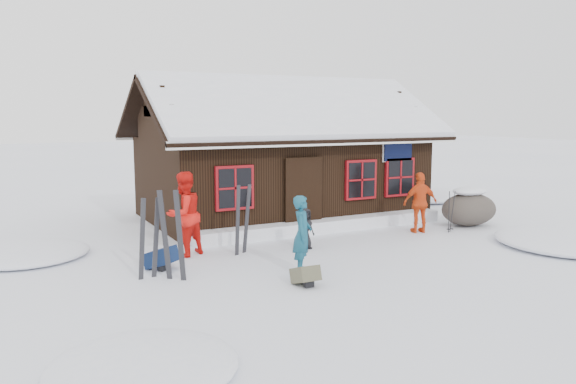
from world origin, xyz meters
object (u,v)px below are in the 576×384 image
Objects in this scene: skier_crouched at (305,229)px; skier_orange_left at (184,214)px; backpack_blue at (161,261)px; boulder at (469,208)px; ski_poles at (451,212)px; backpack_olive at (305,278)px; skier_orange_right at (420,203)px; ski_pair_left at (149,239)px; skier_teal at (302,234)px.

skier_orange_left is at bearing 153.57° from skier_crouched.
skier_crouched reaches higher than backpack_blue.
skier_crouched is at bearing -176.97° from boulder.
backpack_blue is (-8.03, 0.01, -0.38)m from ski_poles.
ski_poles is 8.04m from backpack_blue.
skier_orange_right is at bearing 30.31° from backpack_olive.
ski_poles is at bearing 24.27° from backpack_olive.
skier_orange_left reaches higher than skier_orange_right.
ski_pair_left is at bearing 24.31° from skier_orange_left.
skier_orange_left is 1.12× the size of boulder.
skier_teal reaches higher than backpack_blue.
skier_crouched is at bearing 5.06° from skier_teal.
ski_poles is at bearing -38.06° from skier_teal.
skier_crouched is at bearing 9.92° from ski_pair_left.
skier_crouched is at bearing -36.18° from backpack_blue.
skier_crouched is 4.50m from ski_poles.
boulder is at bearing -35.65° from backpack_blue.
skier_teal is 1.59× the size of skier_crouched.
skier_orange_right is 1.95m from boulder.
skier_orange_left is at bearing 8.83° from backpack_blue.
boulder is 2.85× the size of backpack_blue.
ski_poles is 6.42m from backpack_olive.
backpack_olive is at bearing -169.31° from skier_teal.
skier_orange_left reaches higher than skier_crouched.
backpack_olive is (-5.94, -2.41, -0.40)m from ski_poles.
boulder is 9.58m from ski_pair_left.
skier_teal is at bearing -19.50° from ski_pair_left.
ski_poles is (4.50, -0.14, 0.05)m from skier_crouched.
backpack_olive is (2.09, -2.42, -0.02)m from backpack_blue.
backpack_blue is (-3.53, -0.13, -0.33)m from skier_crouched.
backpack_blue is 1.14× the size of backpack_olive.
skier_orange_left is 1.94× the size of skier_crouched.
skier_orange_right is at bearing -176.93° from boulder.
boulder is (6.66, 1.99, -0.28)m from skier_teal.
ski_pair_left is at bearing -174.15° from boulder.
boulder is at bearing -9.25° from skier_crouched.
skier_orange_right reaches higher than ski_poles.
skier_orange_right is at bearing -31.96° from skier_teal.
boulder is at bearing -37.07° from skier_teal.
skier_teal is 0.96× the size of ski_pair_left.
skier_orange_left is at bearing 72.18° from skier_teal.
skier_teal is 0.92× the size of boulder.
skier_teal is 5.75m from ski_poles.
ski_pair_left is (-1.13, -1.37, -0.19)m from skier_orange_left.
boulder is 7.63m from backpack_olive.
ski_pair_left is 3.15m from backpack_olive.
backpack_blue is (-0.77, -0.83, -0.80)m from skier_orange_left.
ski_pair_left is 8.41m from ski_poles.
ski_poles is (5.53, 1.55, -0.24)m from skier_teal.
skier_teal is 3.01m from backpack_blue.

